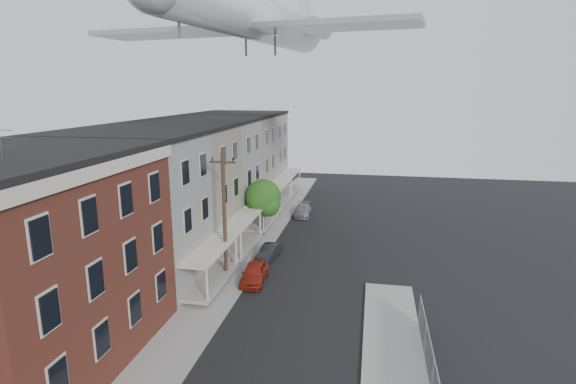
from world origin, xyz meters
The scene contains 14 objects.
sidewalk_left centered at (-5.50, 24.00, 0.06)m, with size 3.00×62.00×0.12m, color gray.
curb_left centered at (-4.05, 24.00, 0.07)m, with size 0.15×62.00×0.14m, color gray.
corner_building centered at (-12.00, 7.00, 5.16)m, with size 10.31×12.30×12.15m.
row_house_a centered at (-11.96, 16.50, 5.13)m, with size 11.98×7.00×10.30m.
row_house_b centered at (-11.96, 23.50, 5.13)m, with size 11.98×7.00×10.30m.
row_house_c centered at (-11.96, 30.50, 5.13)m, with size 11.98×7.00×10.30m.
row_house_d centered at (-11.96, 37.50, 5.13)m, with size 11.98×7.00×10.30m.
row_house_e centered at (-11.96, 44.50, 5.13)m, with size 11.98×7.00×10.30m.
utility_pole centered at (-5.60, 18.00, 4.67)m, with size 1.80×0.26×9.00m.
street_tree centered at (-5.27, 27.92, 3.45)m, with size 3.22×3.20×5.20m.
car_near centered at (-3.60, 18.06, 0.66)m, with size 1.55×3.86×1.32m, color maroon.
car_mid centered at (-3.60, 22.56, 0.54)m, with size 1.15×3.29×1.08m, color black.
car_far centered at (-2.93, 35.16, 0.57)m, with size 1.61×3.95×1.15m, color gray.
airplane centered at (-5.75, 28.44, 18.72)m, with size 27.28×31.16×8.96m.
Camera 1 is at (4.08, -9.83, 12.95)m, focal length 28.00 mm.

